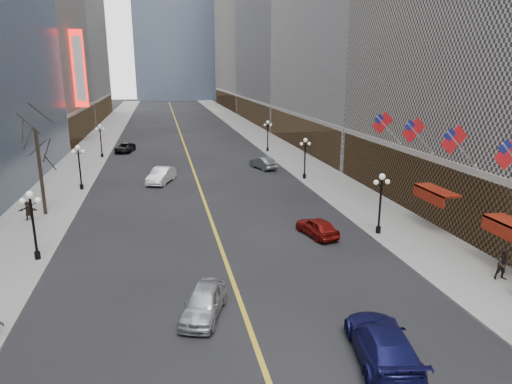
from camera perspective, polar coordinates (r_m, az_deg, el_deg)
name	(u,v)px	position (r m, az deg, el deg)	size (l,w,h in m)	color
sidewalk_east	(275,147)	(72.59, 2.43, 5.67)	(6.00, 230.00, 0.15)	gray
sidewalk_west	(90,153)	(71.17, -20.07, 4.58)	(6.00, 230.00, 0.15)	gray
lane_line	(183,141)	(80.38, -9.14, 6.36)	(0.25, 200.00, 0.02)	gold
bldg_east_c	(306,13)	(111.29, 6.23, 21.31)	(26.60, 40.60, 48.80)	gray
bldg_east_d	(264,6)	(153.37, 1.00, 22.27)	(26.60, 46.60, 62.80)	#B0A391
streetlamp_east_1	(381,197)	(34.41, 15.32, -0.64)	(1.26, 0.44, 4.52)	black
streetlamp_east_2	(305,154)	(50.67, 6.15, 4.74)	(1.26, 0.44, 4.52)	black
streetlamp_east_3	(268,133)	(67.81, 1.47, 7.43)	(1.26, 0.44, 4.52)	black
streetlamp_west_1	(32,218)	(31.83, -26.16, -2.95)	(1.26, 0.44, 4.52)	black
streetlamp_west_2	(79,163)	(48.95, -21.23, 3.44)	(1.26, 0.44, 4.52)	black
streetlamp_west_3	(101,137)	(66.53, -18.86, 6.48)	(1.26, 0.44, 4.52)	black
flag_2	(512,156)	(28.96, 29.36, 3.96)	(2.87, 0.12, 2.87)	#B2B2B7
flag_3	(456,142)	(32.83, 23.72, 5.72)	(2.87, 0.12, 2.87)	#B2B2B7
flag_4	(415,132)	(36.97, 19.29, 7.06)	(2.87, 0.12, 2.87)	#B2B2B7
flag_5	(384,125)	(41.31, 15.74, 8.09)	(2.87, 0.12, 2.87)	#B2B2B7
awning_c	(434,192)	(36.50, 21.38, 0.02)	(1.40, 4.00, 0.93)	maroon
theatre_marquee	(79,69)	(80.36, -21.24, 14.15)	(2.00, 0.55, 12.00)	red
tree_west_far	(37,142)	(41.02, -25.72, 5.65)	(3.60, 3.60, 7.92)	#2D231C
car_nb_near	(204,302)	(23.39, -6.55, -13.53)	(1.75, 4.35, 1.48)	#B5B7BE
car_nb_mid	(161,175)	(50.41, -11.74, 2.06)	(1.76, 5.05, 1.67)	silver
car_nb_far	(125,148)	(70.78, -16.07, 5.34)	(2.22, 4.82, 1.34)	black
car_sb_near	(383,343)	(20.78, 15.56, -17.77)	(2.29, 5.64, 1.64)	#161753
car_sb_mid	(317,227)	(33.96, 7.63, -4.33)	(1.65, 4.10, 1.40)	maroon
car_sb_far	(263,163)	(56.52, 0.91, 3.67)	(1.57, 4.50, 1.48)	#575D60
ped_east_walk	(504,265)	(30.07, 28.58, -7.97)	(0.90, 0.49, 1.85)	black
ped_west_far	(28,211)	(40.97, -26.59, -2.11)	(1.44, 0.41, 1.56)	black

